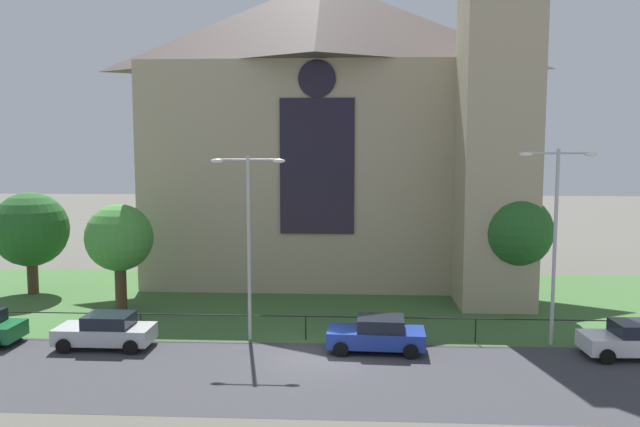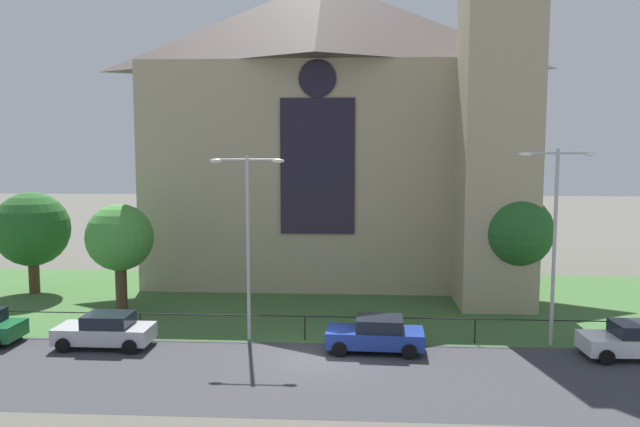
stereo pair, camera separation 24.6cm
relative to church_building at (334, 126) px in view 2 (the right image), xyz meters
name	(u,v)px [view 2 (the right image)]	position (x,y,z in m)	size (l,w,h in m)	color
ground	(326,300)	(-0.17, -6.88, -10.27)	(160.00, 160.00, 0.00)	#56544C
road_asphalt	(310,375)	(-0.17, -18.88, -10.27)	(120.00, 8.00, 0.01)	#38383D
grass_verge	(324,309)	(-0.17, -8.88, -10.27)	(120.00, 20.00, 0.01)	#3D6633
church_building	(334,126)	(0.00, 0.00, 0.00)	(23.20, 16.20, 26.00)	tan
iron_railing	(305,319)	(-0.77, -14.38, -9.30)	(31.00, 0.07, 1.13)	black
tree_left_far	(32,229)	(-18.00, -6.12, -6.37)	(4.48, 4.48, 6.17)	#4C3823
tree_right_near	(516,232)	(10.15, -8.42, -5.97)	(3.93, 3.93, 6.29)	#423021
tree_left_near	(120,238)	(-11.18, -9.74, -6.32)	(3.60, 3.60, 5.81)	#4C3823
streetlamp_near	(248,224)	(-3.35, -14.48, -4.90)	(3.37, 0.26, 8.48)	#B2B2B7
streetlamp_far	(555,223)	(10.31, -14.48, -4.74)	(3.37, 0.26, 8.78)	#B2B2B7
parked_car_silver	(106,330)	(-9.52, -15.95, -9.53)	(4.21, 2.04, 1.51)	#B7B7BC
parked_car_blue	(376,334)	(2.44, -15.81, -9.53)	(4.27, 2.17, 1.51)	#1E3899
parked_car_white	(634,341)	(13.27, -16.02, -9.53)	(4.27, 2.16, 1.51)	silver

